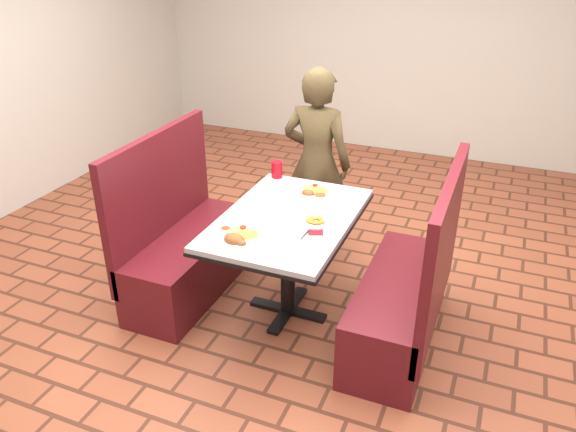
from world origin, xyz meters
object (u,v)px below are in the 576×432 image
(dining_table, at_px, (288,229))
(red_tumbler, at_px, (277,169))
(booth_bench_left, at_px, (186,249))
(booth_bench_right, at_px, (406,298))
(plantain_plate, at_px, (315,222))
(near_dinner_plate, at_px, (239,235))
(far_dinner_plate, at_px, (315,190))
(diner_person, at_px, (317,163))

(dining_table, height_order, red_tumbler, red_tumbler)
(booth_bench_left, height_order, booth_bench_right, same)
(dining_table, bearing_deg, plantain_plate, -8.48)
(near_dinner_plate, distance_m, far_dinner_plate, 0.80)
(plantain_plate, bearing_deg, dining_table, 171.52)
(booth_bench_left, xyz_separation_m, near_dinner_plate, (0.65, -0.39, 0.45))
(red_tumbler, bearing_deg, booth_bench_right, -26.54)
(red_tumbler, bearing_deg, diner_person, 63.30)
(booth_bench_right, bearing_deg, near_dinner_plate, -157.66)
(booth_bench_left, xyz_separation_m, booth_bench_right, (1.60, 0.00, 0.00))
(booth_bench_left, height_order, far_dinner_plate, booth_bench_left)
(near_dinner_plate, xyz_separation_m, plantain_plate, (0.34, 0.36, -0.02))
(dining_table, distance_m, booth_bench_right, 0.86)
(far_dinner_plate, distance_m, red_tumbler, 0.40)
(near_dinner_plate, relative_size, plantain_plate, 1.55)
(booth_bench_right, distance_m, red_tumbler, 1.34)
(red_tumbler, bearing_deg, plantain_plate, -48.85)
(booth_bench_right, distance_m, far_dinner_plate, 0.96)
(diner_person, height_order, plantain_plate, diner_person)
(near_dinner_plate, height_order, plantain_plate, near_dinner_plate)
(diner_person, relative_size, red_tumbler, 12.50)
(red_tumbler, bearing_deg, near_dinner_plate, -79.96)
(plantain_plate, distance_m, red_tumbler, 0.78)
(red_tumbler, bearing_deg, dining_table, -60.38)
(near_dinner_plate, relative_size, red_tumbler, 2.44)
(dining_table, bearing_deg, booth_bench_left, 180.00)
(far_dinner_plate, relative_size, plantain_plate, 1.42)
(booth_bench_left, bearing_deg, diner_person, 54.16)
(booth_bench_right, distance_m, plantain_plate, 0.74)
(diner_person, xyz_separation_m, near_dinner_plate, (-0.01, -1.31, 0.03))
(dining_table, xyz_separation_m, diner_person, (-0.13, 0.92, 0.10))
(dining_table, height_order, near_dinner_plate, near_dinner_plate)
(diner_person, bearing_deg, booth_bench_right, 135.87)
(booth_bench_left, distance_m, near_dinner_plate, 0.88)
(booth_bench_right, bearing_deg, far_dinner_plate, 153.08)
(booth_bench_right, height_order, red_tumbler, booth_bench_right)
(booth_bench_left, bearing_deg, near_dinner_plate, -30.95)
(plantain_plate, bearing_deg, booth_bench_left, 178.32)
(far_dinner_plate, distance_m, plantain_plate, 0.44)
(booth_bench_left, distance_m, red_tumbler, 0.88)
(booth_bench_right, bearing_deg, plantain_plate, -177.23)
(booth_bench_left, xyz_separation_m, red_tumbler, (0.48, 0.56, 0.48))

